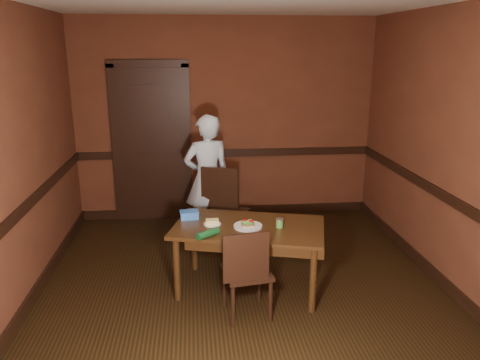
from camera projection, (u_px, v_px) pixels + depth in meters
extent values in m
cube|color=black|center=(244.00, 294.00, 4.53)|extent=(4.00, 4.50, 0.01)
cube|color=#592C1B|center=(226.00, 120.00, 6.31)|extent=(4.00, 0.02, 2.70)
cube|color=#592C1B|center=(302.00, 278.00, 2.01)|extent=(4.00, 0.02, 2.70)
cube|color=#592C1B|center=(10.00, 164.00, 3.96)|extent=(0.02, 4.50, 2.70)
cube|color=#592C1B|center=(457.00, 153.00, 4.36)|extent=(0.02, 4.50, 2.70)
cube|color=black|center=(226.00, 153.00, 6.42)|extent=(4.00, 0.03, 0.10)
cube|color=black|center=(19.00, 214.00, 4.09)|extent=(0.03, 4.50, 0.10)
cube|color=black|center=(450.00, 199.00, 4.48)|extent=(0.03, 4.50, 0.10)
cube|color=black|center=(227.00, 211.00, 6.65)|extent=(4.00, 0.03, 0.12)
cube|color=black|center=(30.00, 299.00, 4.32)|extent=(0.03, 4.50, 0.12)
cube|color=black|center=(439.00, 278.00, 4.71)|extent=(0.03, 4.50, 0.12)
cube|color=black|center=(152.00, 146.00, 6.26)|extent=(0.85, 0.04, 2.05)
cube|color=black|center=(116.00, 146.00, 6.24)|extent=(0.10, 0.06, 2.15)
cube|color=black|center=(187.00, 145.00, 6.33)|extent=(0.10, 0.06, 2.15)
cube|color=black|center=(148.00, 63.00, 5.99)|extent=(1.05, 0.06, 0.10)
cube|color=#341F0D|center=(248.00, 258.00, 4.55)|extent=(1.58, 1.14, 0.66)
imported|color=silver|center=(207.00, 179.00, 5.62)|extent=(0.64, 0.50, 1.55)
cylinder|color=white|center=(248.00, 226.00, 4.42)|extent=(0.27, 0.27, 0.01)
cube|color=#A87A51|center=(248.00, 225.00, 4.41)|extent=(0.13, 0.11, 0.02)
ellipsoid|color=#489529|center=(248.00, 223.00, 4.41)|extent=(0.11, 0.10, 0.03)
cylinder|color=#B21414|center=(245.00, 220.00, 4.42)|extent=(0.05, 0.05, 0.01)
cylinder|color=#B21414|center=(251.00, 221.00, 4.40)|extent=(0.05, 0.05, 0.01)
cylinder|color=#A1C66C|center=(245.00, 222.00, 4.38)|extent=(0.03, 0.03, 0.01)
cylinder|color=#A1C66C|center=(250.00, 220.00, 4.43)|extent=(0.03, 0.03, 0.01)
cylinder|color=#A1C66C|center=(248.00, 221.00, 4.40)|extent=(0.03, 0.03, 0.01)
cylinder|color=#498437|center=(280.00, 224.00, 4.41)|extent=(0.07, 0.07, 0.07)
cylinder|color=#AFB0A4|center=(280.00, 219.00, 4.40)|extent=(0.07, 0.07, 0.01)
cylinder|color=white|center=(212.00, 224.00, 4.48)|extent=(0.16, 0.16, 0.01)
cube|color=#E7D574|center=(212.00, 222.00, 4.47)|extent=(0.12, 0.08, 0.04)
cube|color=blue|center=(189.00, 215.00, 4.63)|extent=(0.19, 0.13, 0.07)
cube|color=blue|center=(189.00, 212.00, 4.62)|extent=(0.20, 0.14, 0.01)
cylinder|color=#12471D|center=(208.00, 234.00, 4.18)|extent=(0.22, 0.19, 0.06)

